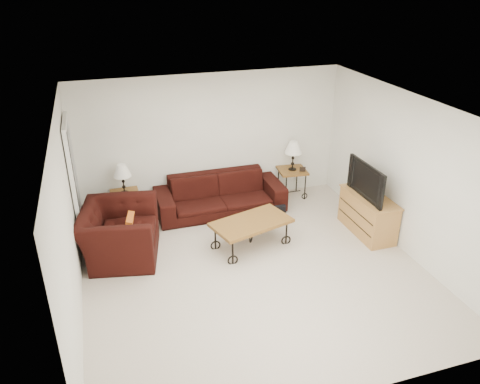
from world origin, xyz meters
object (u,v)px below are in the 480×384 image
armchair (119,233)px  television (371,180)px  lamp_right (293,156)px  side_table_right (292,183)px  tv_stand (368,214)px  side_table_left (126,206)px  lamp_left (123,179)px  coffee_table (251,234)px  backpack (276,204)px  sofa (220,194)px

armchair → television: 4.16m
lamp_right → armchair: bearing=-161.0°
side_table_right → lamp_right: 0.58m
lamp_right → tv_stand: bearing=-68.2°
side_table_left → lamp_left: lamp_left is taller
coffee_table → television: television is taller
armchair → backpack: size_ratio=2.65×
backpack → side_table_right: bearing=48.1°
lamp_right → coffee_table: lamp_right is taller
side_table_right → coffee_table: size_ratio=0.46×
coffee_table → armchair: 2.09m
backpack → lamp_right: bearing=48.1°
side_table_right → television: bearing=-68.8°
sofa → armchair: armchair is taller
tv_stand → lamp_right: bearing=111.8°
side_table_right → lamp_right: lamp_right is taller
lamp_right → television: bearing=-68.8°
coffee_table → backpack: (0.77, 0.85, 0.01)m
sofa → lamp_left: (-1.71, 0.18, 0.47)m
lamp_right → coffee_table: bearing=-131.7°
coffee_table → tv_stand: (2.05, -0.16, 0.11)m
lamp_left → television: television is taller
armchair → television: (4.08, -0.52, 0.57)m
lamp_left → tv_stand: (3.91, -1.70, -0.47)m
side_table_left → tv_stand: tv_stand is taller
side_table_right → backpack: size_ratio=1.20×
tv_stand → television: size_ratio=1.12×
lamp_left → backpack: size_ratio=1.12×
television → lamp_right: bearing=-158.8°
tv_stand → side_table_left: bearing=156.5°
armchair → tv_stand: (4.11, -0.52, -0.07)m
side_table_left → tv_stand: (3.91, -1.70, 0.08)m
television → armchair: bearing=-97.2°
lamp_right → backpack: lamp_right is taller
side_table_left → backpack: bearing=-14.6°
side_table_right → television: (0.66, -1.70, 0.70)m
sofa → side_table_left: sofa is taller
lamp_left → coffee_table: (1.86, -1.54, -0.58)m
side_table_left → television: 4.31m
sofa → television: (2.18, -1.52, 0.64)m
sofa → coffee_table: sofa is taller
sofa → backpack: (0.93, -0.51, -0.10)m
lamp_left → backpack: 2.78m
side_table_left → lamp_right: lamp_right is taller
lamp_left → coffee_table: size_ratio=0.43×
lamp_left → tv_stand: bearing=-23.5°
armchair → tv_stand: size_ratio=1.11×
lamp_right → tv_stand: 1.90m
lamp_right → tv_stand: size_ratio=0.50×
lamp_left → television: size_ratio=0.52×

